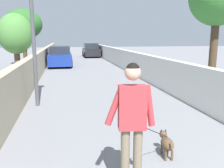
{
  "coord_description": "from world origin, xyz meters",
  "views": [
    {
      "loc": [
        -0.61,
        1.34,
        2.22
      ],
      "look_at": [
        5.42,
        0.14,
        1.0
      ],
      "focal_mm": 38.07,
      "sensor_mm": 36.0,
      "label": 1
    }
  ],
  "objects_px": {
    "car_near": "(60,57)",
    "lamp_post": "(32,10)",
    "person_skateboarder": "(132,116)",
    "dog": "(166,143)",
    "car_far": "(91,51)",
    "tree_left_near": "(15,34)",
    "tree_left_mid": "(23,25)"
  },
  "relations": [
    {
      "from": "car_near",
      "to": "car_far",
      "type": "relative_size",
      "value": 1.1
    },
    {
      "from": "lamp_post",
      "to": "car_near",
      "type": "distance_m",
      "value": 11.45
    },
    {
      "from": "tree_left_near",
      "to": "person_skateboarder",
      "type": "distance_m",
      "value": 11.18
    },
    {
      "from": "dog",
      "to": "tree_left_mid",
      "type": "bearing_deg",
      "value": 17.01
    },
    {
      "from": "car_far",
      "to": "dog",
      "type": "bearing_deg",
      "value": 177.06
    },
    {
      "from": "tree_left_near",
      "to": "lamp_post",
      "type": "bearing_deg",
      "value": -164.63
    },
    {
      "from": "person_skateboarder",
      "to": "tree_left_mid",
      "type": "bearing_deg",
      "value": 13.2
    },
    {
      "from": "lamp_post",
      "to": "person_skateboarder",
      "type": "height_order",
      "value": "lamp_post"
    },
    {
      "from": "tree_left_near",
      "to": "tree_left_mid",
      "type": "xyz_separation_m",
      "value": [
        6.0,
        0.5,
        0.8
      ]
    },
    {
      "from": "tree_left_mid",
      "to": "person_skateboarder",
      "type": "bearing_deg",
      "value": -166.8
    },
    {
      "from": "lamp_post",
      "to": "dog",
      "type": "relative_size",
      "value": 3.85
    },
    {
      "from": "person_skateboarder",
      "to": "dog",
      "type": "distance_m",
      "value": 1.53
    },
    {
      "from": "car_far",
      "to": "lamp_post",
      "type": "bearing_deg",
      "value": 168.46
    },
    {
      "from": "person_skateboarder",
      "to": "dog",
      "type": "relative_size",
      "value": 1.56
    },
    {
      "from": "tree_left_near",
      "to": "car_far",
      "type": "distance_m",
      "value": 14.72
    },
    {
      "from": "dog",
      "to": "car_near",
      "type": "relative_size",
      "value": 0.27
    },
    {
      "from": "tree_left_near",
      "to": "dog",
      "type": "bearing_deg",
      "value": -156.08
    },
    {
      "from": "tree_left_near",
      "to": "lamp_post",
      "type": "xyz_separation_m",
      "value": [
        -5.74,
        -1.58,
        0.68
      ]
    },
    {
      "from": "dog",
      "to": "lamp_post",
      "type": "bearing_deg",
      "value": 34.42
    },
    {
      "from": "tree_left_near",
      "to": "car_far",
      "type": "xyz_separation_m",
      "value": [
        13.55,
        -5.51,
        -1.64
      ]
    },
    {
      "from": "car_far",
      "to": "tree_left_near",
      "type": "bearing_deg",
      "value": 157.85
    },
    {
      "from": "tree_left_mid",
      "to": "lamp_post",
      "type": "relative_size",
      "value": 0.97
    },
    {
      "from": "tree_left_near",
      "to": "tree_left_mid",
      "type": "height_order",
      "value": "tree_left_mid"
    },
    {
      "from": "tree_left_near",
      "to": "lamp_post",
      "type": "distance_m",
      "value": 5.99
    },
    {
      "from": "tree_left_mid",
      "to": "tree_left_near",
      "type": "bearing_deg",
      "value": -175.26
    },
    {
      "from": "car_near",
      "to": "lamp_post",
      "type": "bearing_deg",
      "value": 176.93
    },
    {
      "from": "lamp_post",
      "to": "dog",
      "type": "bearing_deg",
      "value": -145.58
    },
    {
      "from": "person_skateboarder",
      "to": "dog",
      "type": "xyz_separation_m",
      "value": [
        0.84,
        -0.93,
        -0.87
      ]
    },
    {
      "from": "tree_left_mid",
      "to": "person_skateboarder",
      "type": "distance_m",
      "value": 17.15
    },
    {
      "from": "car_far",
      "to": "person_skateboarder",
      "type": "bearing_deg",
      "value": 174.97
    },
    {
      "from": "lamp_post",
      "to": "person_skateboarder",
      "type": "xyz_separation_m",
      "value": [
        -4.84,
        -1.81,
        -1.89
      ]
    },
    {
      "from": "tree_left_mid",
      "to": "lamp_post",
      "type": "bearing_deg",
      "value": -169.98
    }
  ]
}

